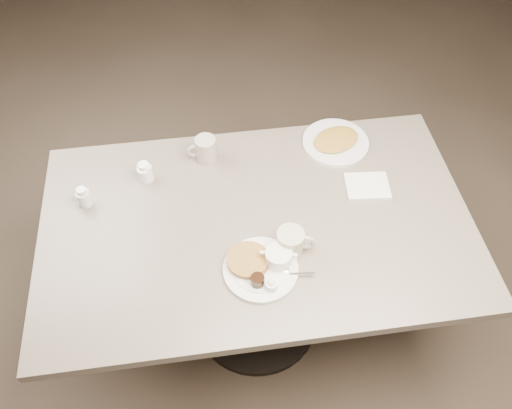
{
  "coord_description": "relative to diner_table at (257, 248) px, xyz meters",
  "views": [
    {
      "loc": [
        -0.15,
        -1.05,
        2.2
      ],
      "look_at": [
        0.0,
        0.02,
        0.82
      ],
      "focal_mm": 36.14,
      "sensor_mm": 36.0,
      "label": 1
    }
  ],
  "objects": [
    {
      "name": "creamer_right",
      "position": [
        -0.38,
        0.25,
        0.21
      ],
      "size": [
        0.07,
        0.08,
        0.08
      ],
      "color": "white",
      "rests_on": "diner_table"
    },
    {
      "name": "diner_table",
      "position": [
        0.0,
        0.0,
        0.0
      ],
      "size": [
        1.5,
        0.9,
        0.75
      ],
      "color": "slate",
      "rests_on": "ground"
    },
    {
      "name": "coffee_mug_near",
      "position": [
        0.1,
        -0.13,
        0.22
      ],
      "size": [
        0.14,
        0.11,
        0.09
      ],
      "color": "#B0A994",
      "rests_on": "diner_table"
    },
    {
      "name": "coffee_mug_far",
      "position": [
        -0.15,
        0.32,
        0.22
      ],
      "size": [
        0.12,
        0.08,
        0.1
      ],
      "color": "#B0A499",
      "rests_on": "diner_table"
    },
    {
      "name": "hash_plate",
      "position": [
        0.36,
        0.33,
        0.18
      ],
      "size": [
        0.34,
        0.34,
        0.04
      ],
      "color": "silver",
      "rests_on": "diner_table"
    },
    {
      "name": "napkin",
      "position": [
        0.42,
        0.09,
        0.18
      ],
      "size": [
        0.17,
        0.14,
        0.02
      ],
      "color": "white",
      "rests_on": "diner_table"
    },
    {
      "name": "room",
      "position": [
        0.0,
        0.0,
        0.82
      ],
      "size": [
        7.04,
        8.04,
        2.84
      ],
      "color": "#4C3F33",
      "rests_on": "ground"
    },
    {
      "name": "main_plate",
      "position": [
        -0.01,
        -0.19,
        0.19
      ],
      "size": [
        0.32,
        0.3,
        0.07
      ],
      "color": "silver",
      "rests_on": "diner_table"
    },
    {
      "name": "creamer_left",
      "position": [
        -0.59,
        0.16,
        0.21
      ],
      "size": [
        0.07,
        0.06,
        0.08
      ],
      "color": "white",
      "rests_on": "diner_table"
    }
  ]
}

